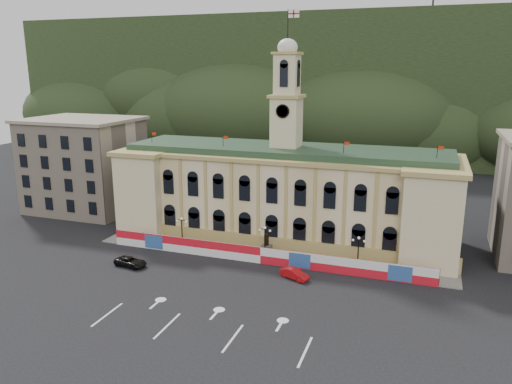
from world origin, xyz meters
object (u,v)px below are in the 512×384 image
(lamp_center, at_px, (265,239))
(red_sedan, at_px, (295,274))
(statue, at_px, (267,249))
(black_suv, at_px, (131,262))

(lamp_center, xyz_separation_m, red_sedan, (6.21, -5.69, -2.37))
(statue, height_order, black_suv, statue)
(lamp_center, distance_m, black_suv, 20.10)
(lamp_center, relative_size, red_sedan, 1.14)
(statue, height_order, lamp_center, lamp_center)
(black_suv, bearing_deg, statue, -52.01)
(red_sedan, xyz_separation_m, black_suv, (-23.83, -3.68, -0.02))
(statue, relative_size, red_sedan, 0.82)
(lamp_center, height_order, red_sedan, lamp_center)
(lamp_center, bearing_deg, black_suv, -151.97)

